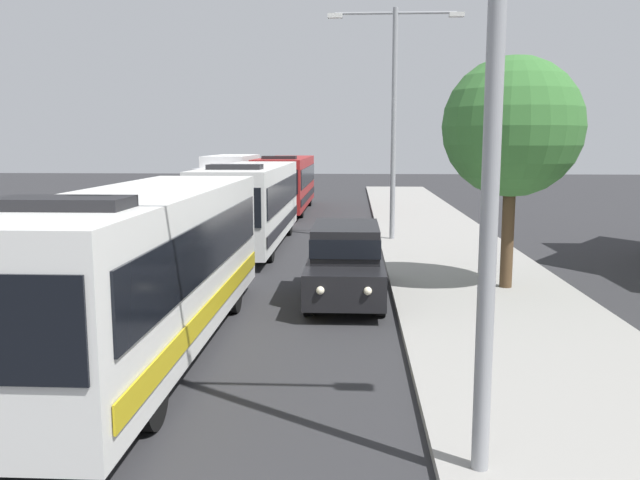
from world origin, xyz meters
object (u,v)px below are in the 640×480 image
object	(u,v)px
streetlamp_near	(496,51)
roadside_tree	(512,127)
bus_middle	(286,181)
bus_lead	(144,264)
streetlamp_mid	(394,103)
white_suv	(346,260)
bus_second_in_line	(251,202)
box_truck_oncoming	(230,181)

from	to	relation	value
streetlamp_near	roadside_tree	distance (m)	10.15
bus_middle	streetlamp_near	bearing A→B (deg)	-79.77
bus_lead	streetlamp_near	distance (m)	7.70
bus_lead	streetlamp_mid	size ratio (longest dim) A/B	1.22
roadside_tree	streetlamp_near	bearing A→B (deg)	-104.34
white_suv	roadside_tree	xyz separation A→B (m)	(4.21, 1.06, 3.27)
bus_second_in_line	bus_middle	xyz separation A→B (m)	(0.00, 12.75, 0.00)
white_suv	streetlamp_mid	size ratio (longest dim) A/B	0.55
bus_lead	roadside_tree	bearing A→B (deg)	34.12
bus_middle	roadside_tree	xyz separation A→B (m)	(7.91, -20.10, 2.61)
bus_lead	bus_second_in_line	bearing A→B (deg)	90.00
bus_middle	roadside_tree	size ratio (longest dim) A/B	1.84
bus_middle	streetlamp_mid	xyz separation A→B (m)	(5.40, -11.53, 3.74)
bus_lead	streetlamp_mid	world-z (taller)	streetlamp_mid
bus_second_in_line	white_suv	distance (m)	9.20
bus_second_in_line	streetlamp_mid	world-z (taller)	streetlamp_mid
streetlamp_mid	roadside_tree	xyz separation A→B (m)	(2.51, -8.57, -1.13)
bus_middle	bus_second_in_line	bearing A→B (deg)	-90.00
bus_lead	streetlamp_mid	bearing A→B (deg)	68.81
white_suv	bus_second_in_line	bearing A→B (deg)	113.76
bus_lead	box_truck_oncoming	world-z (taller)	bus_lead
white_suv	streetlamp_mid	xyz separation A→B (m)	(1.70, 9.62, 4.39)
bus_second_in_line	bus_middle	world-z (taller)	same
bus_lead	streetlamp_near	xyz separation A→B (m)	(5.40, -4.46, 3.21)
box_truck_oncoming	streetlamp_near	distance (m)	31.62
bus_second_in_line	roadside_tree	size ratio (longest dim) A/B	1.79
white_suv	box_truck_oncoming	size ratio (longest dim) A/B	0.57
bus_second_in_line	bus_middle	distance (m)	12.75
bus_second_in_line	streetlamp_mid	bearing A→B (deg)	12.76
bus_lead	streetlamp_near	world-z (taller)	streetlamp_near
bus_middle	box_truck_oncoming	world-z (taller)	bus_middle
roadside_tree	streetlamp_mid	bearing A→B (deg)	106.31
bus_middle	white_suv	size ratio (longest dim) A/B	2.28
bus_second_in_line	roadside_tree	xyz separation A→B (m)	(7.91, -7.35, 2.61)
bus_second_in_line	bus_middle	size ratio (longest dim) A/B	0.97
bus_lead	bus_middle	distance (m)	25.45
bus_lead	white_suv	xyz separation A→B (m)	(3.70, 4.30, -0.66)
bus_second_in_line	streetlamp_near	distance (m)	18.27
streetlamp_near	box_truck_oncoming	bearing A→B (deg)	106.06
white_suv	box_truck_oncoming	world-z (taller)	box_truck_oncoming
streetlamp_near	roadside_tree	size ratio (longest dim) A/B	1.29
box_truck_oncoming	streetlamp_near	size ratio (longest dim) A/B	1.10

